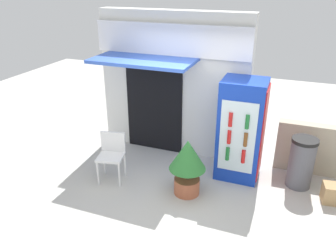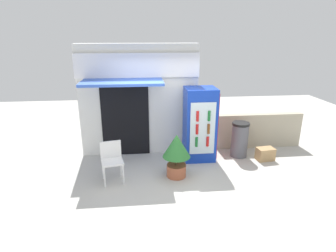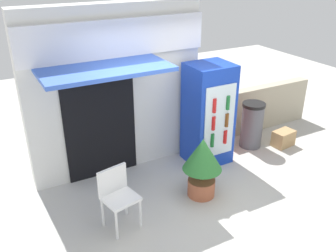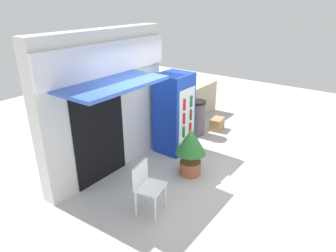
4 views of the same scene
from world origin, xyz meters
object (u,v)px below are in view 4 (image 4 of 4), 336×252
plastic_chair (146,184)px  potted_plant_near_shop (191,147)px  trash_bin (197,118)px  drink_cooler (174,113)px  cardboard_box (217,124)px

plastic_chair → potted_plant_near_shop: (1.38, 0.03, 0.09)m
plastic_chair → potted_plant_near_shop: potted_plant_near_shop is taller
potted_plant_near_shop → trash_bin: potted_plant_near_shop is taller
drink_cooler → trash_bin: 1.14m
potted_plant_near_shop → trash_bin: (1.74, 0.91, -0.15)m
drink_cooler → cardboard_box: drink_cooler is taller
drink_cooler → potted_plant_near_shop: bearing=-128.3°
trash_bin → potted_plant_near_shop: bearing=-152.5°
drink_cooler → trash_bin: drink_cooler is taller
trash_bin → cardboard_box: bearing=-27.4°
plastic_chair → trash_bin: size_ratio=0.95×
potted_plant_near_shop → cardboard_box: (2.32, 0.61, -0.45)m
potted_plant_near_shop → trash_bin: bearing=27.5°
plastic_chair → cardboard_box: bearing=9.7°
cardboard_box → potted_plant_near_shop: bearing=-165.3°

